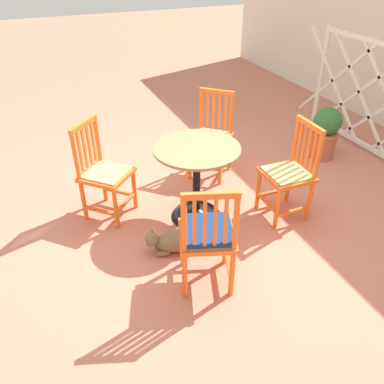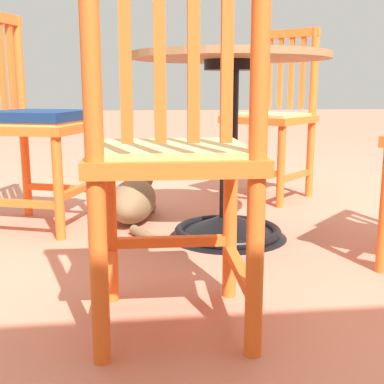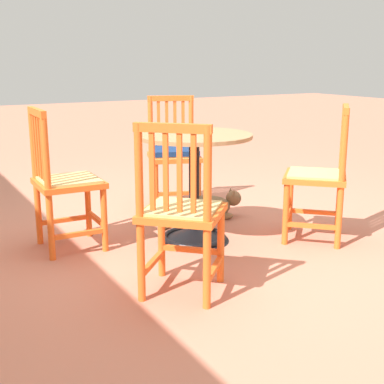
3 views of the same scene
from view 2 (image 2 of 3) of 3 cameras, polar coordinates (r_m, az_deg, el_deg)
The scene contains 6 objects.
ground_plane at distance 2.11m, azimuth 4.57°, elevation -4.97°, with size 24.00×24.00×0.00m, color #C6755B.
cafe_table at distance 2.05m, azimuth 4.08°, elevation 2.69°, with size 0.76×0.76×0.73m.
orange_chair_near_fence at distance 1.21m, azimuth -2.05°, elevation 3.68°, with size 0.41×0.41×0.91m.
orange_chair_at_corner at distance 2.85m, azimuth 8.89°, elevation 8.07°, with size 0.57×0.57×0.91m.
orange_chair_facing_out at distance 2.29m, azimuth -17.30°, elevation 7.22°, with size 0.51×0.51×0.91m.
tabby_cat at distance 2.38m, azimuth -6.38°, elevation -0.76°, with size 0.27×0.74×0.23m.
Camera 2 is at (0.41, 1.98, 0.60)m, focal length 47.87 mm.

